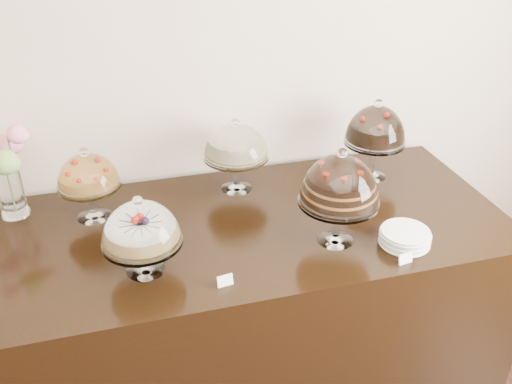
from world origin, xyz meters
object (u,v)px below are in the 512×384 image
object	(u,v)px
cake_stand_fruit_tart	(88,175)
flower_vase	(2,164)
display_counter	(253,303)
cake_stand_cheesecake	(236,145)
plate_stack	(405,237)
cake_stand_choco_layer	(340,184)
cake_stand_dark_choco	(376,128)
cake_stand_sugar_sponge	(141,228)

from	to	relation	value
cake_stand_fruit_tart	flower_vase	bearing A→B (deg)	161.03
cake_stand_fruit_tart	flower_vase	size ratio (longest dim) A/B	0.76
display_counter	cake_stand_cheesecake	world-z (taller)	cake_stand_cheesecake
flower_vase	plate_stack	xyz separation A→B (m)	(1.55, -0.67, -0.22)
cake_stand_choco_layer	plate_stack	xyz separation A→B (m)	(0.26, -0.10, -0.24)
display_counter	plate_stack	bearing A→B (deg)	-29.87
cake_stand_dark_choco	display_counter	bearing A→B (deg)	-159.32
cake_stand_fruit_tart	cake_stand_choco_layer	bearing A→B (deg)	-25.51
cake_stand_sugar_sponge	plate_stack	bearing A→B (deg)	-5.93
cake_stand_fruit_tart	plate_stack	xyz separation A→B (m)	(1.21, -0.55, -0.18)
flower_vase	display_counter	bearing A→B (deg)	-19.44
display_counter	cake_stand_sugar_sponge	xyz separation A→B (m)	(-0.48, -0.21, 0.64)
display_counter	plate_stack	world-z (taller)	plate_stack
display_counter	cake_stand_cheesecake	xyz separation A→B (m)	(0.00, 0.31, 0.68)
cake_stand_sugar_sponge	cake_stand_dark_choco	distance (m)	1.25
cake_stand_cheesecake	cake_stand_fruit_tart	distance (m)	0.67
display_counter	cake_stand_dark_choco	bearing A→B (deg)	20.68
cake_stand_cheesecake	flower_vase	world-z (taller)	flower_vase
cake_stand_cheesecake	cake_stand_fruit_tart	size ratio (longest dim) A/B	1.07
cake_stand_choco_layer	flower_vase	size ratio (longest dim) A/B	0.96
cake_stand_choco_layer	flower_vase	world-z (taller)	flower_vase
display_counter	cake_stand_cheesecake	bearing A→B (deg)	89.11
cake_stand_fruit_tart	plate_stack	distance (m)	1.34
cake_stand_sugar_sponge	cake_stand_fruit_tart	world-z (taller)	cake_stand_fruit_tart
cake_stand_choco_layer	cake_stand_cheesecake	world-z (taller)	cake_stand_choco_layer
display_counter	cake_stand_choco_layer	xyz separation A→B (m)	(0.29, -0.22, 0.72)
cake_stand_fruit_tart	display_counter	bearing A→B (deg)	-19.68
cake_stand_choco_layer	cake_stand_fruit_tart	bearing A→B (deg)	154.49
cake_stand_cheesecake	cake_stand_sugar_sponge	bearing A→B (deg)	-132.91
plate_stack	flower_vase	bearing A→B (deg)	156.65
cake_stand_choco_layer	cake_stand_fruit_tart	distance (m)	1.05
cake_stand_choco_layer	cake_stand_fruit_tart	size ratio (longest dim) A/B	1.26
cake_stand_choco_layer	cake_stand_sugar_sponge	bearing A→B (deg)	179.39
cake_stand_sugar_sponge	cake_stand_cheesecake	size ratio (longest dim) A/B	0.91
cake_stand_choco_layer	cake_stand_cheesecake	size ratio (longest dim) A/B	1.17
cake_stand_dark_choco	flower_vase	xyz separation A→B (m)	(-1.67, 0.10, -0.01)
cake_stand_choco_layer	plate_stack	distance (m)	0.36
display_counter	flower_vase	distance (m)	1.27
cake_stand_fruit_tart	cake_stand_dark_choco	bearing A→B (deg)	0.82
cake_stand_cheesecake	cake_stand_fruit_tart	xyz separation A→B (m)	(-0.66, -0.08, -0.02)
display_counter	cake_stand_choco_layer	size ratio (longest dim) A/B	5.25
cake_stand_sugar_sponge	cake_stand_dark_choco	world-z (taller)	cake_stand_dark_choco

